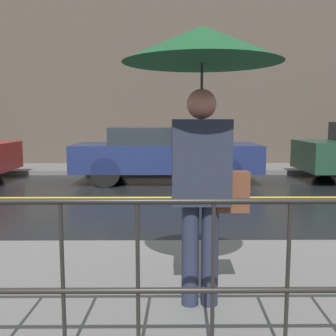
# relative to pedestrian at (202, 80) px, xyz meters

# --- Properties ---
(ground_plane) EXTENTS (80.00, 80.00, 0.00)m
(ground_plane) POSITION_rel_pedestrian_xyz_m (-1.07, 4.72, -1.80)
(ground_plane) COLOR black
(sidewalk_near) EXTENTS (28.00, 2.54, 0.12)m
(sidewalk_near) POSITION_rel_pedestrian_xyz_m (-1.07, 0.32, -1.74)
(sidewalk_near) COLOR #60605E
(sidewalk_near) RESTS_ON ground_plane
(sidewalk_far) EXTENTS (28.00, 1.88, 0.12)m
(sidewalk_far) POSITION_rel_pedestrian_xyz_m (-1.07, 8.78, -1.74)
(sidewalk_far) COLOR #60605E
(sidewalk_far) RESTS_ON ground_plane
(lane_marking) EXTENTS (25.20, 0.12, 0.01)m
(lane_marking) POSITION_rel_pedestrian_xyz_m (-1.07, 4.72, -1.80)
(lane_marking) COLOR gold
(lane_marking) RESTS_ON ground_plane
(building_storefront) EXTENTS (28.00, 0.30, 5.99)m
(building_storefront) POSITION_rel_pedestrian_xyz_m (-1.07, 9.88, 1.19)
(building_storefront) COLOR #4C4238
(building_storefront) RESTS_ON ground_plane
(railing_foreground) EXTENTS (12.00, 0.04, 0.97)m
(railing_foreground) POSITION_rel_pedestrian_xyz_m (-1.07, -0.70, -1.06)
(railing_foreground) COLOR black
(railing_foreground) RESTS_ON sidewalk_near
(pedestrian) EXTENTS (1.14, 1.14, 2.05)m
(pedestrian) POSITION_rel_pedestrian_xyz_m (0.00, 0.00, 0.00)
(pedestrian) COLOR #23283D
(pedestrian) RESTS_ON sidewalk_near
(car_navy) EXTENTS (4.44, 1.73, 1.34)m
(car_navy) POSITION_rel_pedestrian_xyz_m (-0.27, 6.70, -1.10)
(car_navy) COLOR #19234C
(car_navy) RESTS_ON ground_plane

